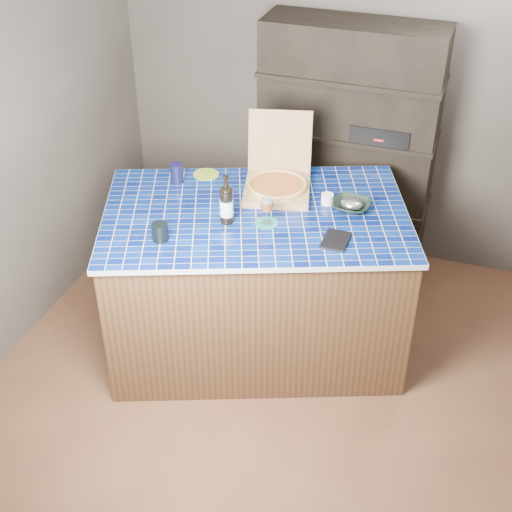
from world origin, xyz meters
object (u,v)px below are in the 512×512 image
at_px(bowl, 351,206).
at_px(dvd_case, 336,240).
at_px(mead_bottle, 227,204).
at_px(wine_glass, 267,205).
at_px(kitchen_island, 256,279).
at_px(pizza_box, 277,183).

bearing_deg(bowl, dvd_case, -90.44).
distance_m(mead_bottle, wine_glass, 0.23).
bearing_deg(mead_bottle, kitchen_island, 52.30).
bearing_deg(pizza_box, wine_glass, -95.35).
relative_size(pizza_box, wine_glass, 3.18).
xyz_separation_m(mead_bottle, bowl, (0.64, 0.37, -0.09)).
bearing_deg(bowl, pizza_box, 172.33).
relative_size(kitchen_island, wine_glass, 11.74).
distance_m(kitchen_island, dvd_case, 0.73).
distance_m(pizza_box, mead_bottle, 0.47).
xyz_separation_m(mead_bottle, wine_glass, (0.22, 0.06, 0.01)).
distance_m(dvd_case, bowl, 0.36).
height_order(pizza_box, bowl, pizza_box).
distance_m(mead_bottle, bowl, 0.75).
bearing_deg(dvd_case, pizza_box, 138.47).
relative_size(pizza_box, bowl, 2.57).
relative_size(pizza_box, mead_bottle, 1.87).
height_order(pizza_box, wine_glass, pizza_box).
bearing_deg(mead_bottle, pizza_box, 69.50).
xyz_separation_m(kitchen_island, dvd_case, (0.52, -0.15, 0.50)).
xyz_separation_m(kitchen_island, bowl, (0.52, 0.21, 0.51)).
height_order(kitchen_island, pizza_box, pizza_box).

